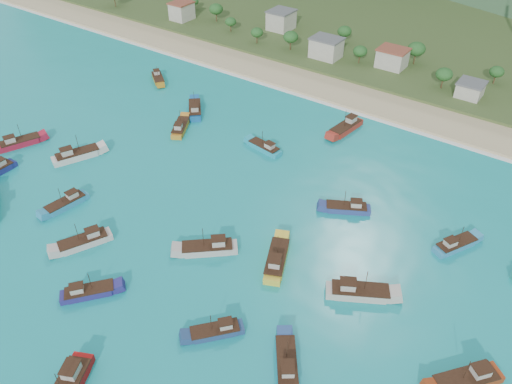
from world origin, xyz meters
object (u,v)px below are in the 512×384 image
Objects in this scene: boat_10 at (346,128)px; boat_29 at (181,128)px; boat_2 at (277,260)px; boat_22 at (158,79)px; boat_7 at (466,380)px; boat_26 at (216,331)px; boat_1 at (89,292)px; boat_3 at (20,143)px; boat_5 at (347,208)px; boat_0 at (455,245)px; boat_6 at (84,242)px; boat_13 at (77,155)px; boat_19 at (195,110)px; boat_11 at (287,364)px; boat_18 at (264,148)px; boat_12 at (66,204)px; boat_15 at (359,292)px; boat_24 at (209,248)px.

boat_29 is (-37.65, -26.42, -0.16)m from boat_10.
boat_2 reaches higher than boat_22.
boat_7 reaches higher than boat_26.
boat_1 is 0.87× the size of boat_7.
boat_2 is 1.04× the size of boat_3.
boat_7 is at bearing -157.08° from boat_5.
boat_3 is (-106.94, -28.47, 0.14)m from boat_0.
boat_6 is at bearing -177.26° from boat_1.
boat_13 is (17.35, 4.87, 0.08)m from boat_3.
boat_7 is (11.16, -29.35, 0.16)m from boat_0.
boat_29 reaches higher than boat_26.
boat_3 is 1.30× the size of boat_26.
boat_29 reaches higher than boat_5.
boat_7 is 40.75m from boat_26.
boat_11 is at bearing -81.37° from boat_19.
boat_12 is at bearing 160.97° from boat_18.
boat_15 is at bearing 45.92° from boat_11.
boat_24 is 49.26m from boat_29.
boat_26 is at bearing -71.78° from boat_29.
boat_10 is at bearing 172.30° from boat_0.
boat_24 reaches higher than boat_11.
boat_13 is (-89.60, -23.60, 0.22)m from boat_0.
boat_18 is at bearing 63.84° from boat_13.
boat_7 reaches higher than boat_11.
boat_13 is 47.71m from boat_22.
boat_5 is at bearing 41.70° from boat_13.
boat_6 is at bearing 177.31° from boat_18.
boat_13 reaches higher than boat_2.
boat_13 reaches higher than boat_15.
boat_5 is 0.83× the size of boat_10.
boat_12 reaches higher than boat_0.
boat_5 reaches higher than boat_0.
boat_7 is (73.65, 14.06, 0.04)m from boat_6.
boat_24 is at bearing -123.78° from boat_6.
boat_2 is at bearing 141.26° from boat_5.
boat_5 is 63.16m from boat_12.
boat_22 is at bearing 0.68° from boat_26.
boat_10 reaches higher than boat_24.
boat_3 is 32.38m from boat_12.
boat_6 is 0.94× the size of boat_15.
boat_18 is (-25.30, 32.38, -0.20)m from boat_2.
boat_1 is 0.88× the size of boat_24.
boat_7 is at bearing 58.79° from boat_1.
boat_10 is at bearing 74.02° from boat_11.
boat_22 is at bearing -56.42° from boat_12.
boat_11 is (49.24, 0.21, -0.05)m from boat_6.
boat_7 is at bearing -41.12° from boat_0.
boat_13 is at bearing -38.13° from boat_12.
boat_1 is at bearing -170.28° from boat_18.
boat_1 is at bearing 121.64° from boat_5.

